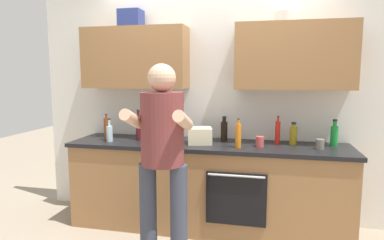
{
  "coord_description": "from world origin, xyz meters",
  "views": [
    {
      "loc": [
        0.58,
        -3.32,
        1.59
      ],
      "look_at": [
        -0.14,
        -0.1,
        1.15
      ],
      "focal_mm": 31.45,
      "sensor_mm": 36.0,
      "label": 1
    }
  ],
  "objects_px": {
    "bottle_soda": "(334,135)",
    "grocery_bag_rice": "(200,136)",
    "bottle_oil": "(293,135)",
    "bottle_hotsauce": "(278,132)",
    "bottle_vinegar": "(107,129)",
    "cup_stoneware": "(320,144)",
    "cup_ceramic": "(260,142)",
    "bottle_soy": "(224,130)",
    "knife_block": "(162,130)",
    "bottle_juice": "(238,135)",
    "bottle_wine": "(139,127)",
    "person_standing": "(162,151)",
    "bottle_water": "(109,133)"
  },
  "relations": [
    {
      "from": "bottle_hotsauce",
      "to": "cup_stoneware",
      "type": "relative_size",
      "value": 3.02
    },
    {
      "from": "bottle_soy",
      "to": "bottle_soda",
      "type": "relative_size",
      "value": 0.99
    },
    {
      "from": "bottle_vinegar",
      "to": "cup_ceramic",
      "type": "xyz_separation_m",
      "value": [
        1.61,
        0.0,
        -0.07
      ]
    },
    {
      "from": "person_standing",
      "to": "bottle_soy",
      "type": "xyz_separation_m",
      "value": [
        0.36,
        1.02,
        0.02
      ]
    },
    {
      "from": "bottle_water",
      "to": "bottle_wine",
      "type": "height_order",
      "value": "bottle_wine"
    },
    {
      "from": "bottle_soda",
      "to": "knife_block",
      "type": "bearing_deg",
      "value": -178.31
    },
    {
      "from": "cup_stoneware",
      "to": "cup_ceramic",
      "type": "height_order",
      "value": "cup_ceramic"
    },
    {
      "from": "bottle_soda",
      "to": "grocery_bag_rice",
      "type": "distance_m",
      "value": 1.32
    },
    {
      "from": "knife_block",
      "to": "cup_ceramic",
      "type": "bearing_deg",
      "value": -8.4
    },
    {
      "from": "bottle_wine",
      "to": "bottle_hotsauce",
      "type": "distance_m",
      "value": 1.45
    },
    {
      "from": "bottle_hotsauce",
      "to": "knife_block",
      "type": "relative_size",
      "value": 1.1
    },
    {
      "from": "bottle_vinegar",
      "to": "knife_block",
      "type": "xyz_separation_m",
      "value": [
        0.57,
        0.16,
        -0.02
      ]
    },
    {
      "from": "bottle_wine",
      "to": "knife_block",
      "type": "xyz_separation_m",
      "value": [
        0.23,
        0.09,
        -0.04
      ]
    },
    {
      "from": "bottle_vinegar",
      "to": "cup_ceramic",
      "type": "relative_size",
      "value": 2.75
    },
    {
      "from": "bottle_juice",
      "to": "knife_block",
      "type": "xyz_separation_m",
      "value": [
        -0.84,
        0.24,
        -0.02
      ]
    },
    {
      "from": "bottle_oil",
      "to": "cup_stoneware",
      "type": "relative_size",
      "value": 2.36
    },
    {
      "from": "grocery_bag_rice",
      "to": "bottle_water",
      "type": "bearing_deg",
      "value": -173.99
    },
    {
      "from": "grocery_bag_rice",
      "to": "person_standing",
      "type": "bearing_deg",
      "value": -100.07
    },
    {
      "from": "cup_stoneware",
      "to": "grocery_bag_rice",
      "type": "bearing_deg",
      "value": 179.54
    },
    {
      "from": "bottle_hotsauce",
      "to": "bottle_vinegar",
      "type": "bearing_deg",
      "value": -174.61
    },
    {
      "from": "grocery_bag_rice",
      "to": "knife_block",
      "type": "bearing_deg",
      "value": 163.23
    },
    {
      "from": "bottle_soy",
      "to": "bottle_hotsauce",
      "type": "height_order",
      "value": "bottle_hotsauce"
    },
    {
      "from": "bottle_soy",
      "to": "cup_stoneware",
      "type": "relative_size",
      "value": 2.72
    },
    {
      "from": "bottle_hotsauce",
      "to": "person_standing",
      "type": "bearing_deg",
      "value": -133.92
    },
    {
      "from": "bottle_hotsauce",
      "to": "cup_ceramic",
      "type": "relative_size",
      "value": 2.82
    },
    {
      "from": "bottle_water",
      "to": "bottle_vinegar",
      "type": "height_order",
      "value": "bottle_vinegar"
    },
    {
      "from": "bottle_water",
      "to": "bottle_wine",
      "type": "bearing_deg",
      "value": 28.87
    },
    {
      "from": "bottle_soy",
      "to": "cup_ceramic",
      "type": "bearing_deg",
      "value": -32.44
    },
    {
      "from": "person_standing",
      "to": "bottle_soy",
      "type": "bearing_deg",
      "value": 70.45
    },
    {
      "from": "bottle_water",
      "to": "bottle_juice",
      "type": "xyz_separation_m",
      "value": [
        1.34,
        -0.01,
        0.03
      ]
    },
    {
      "from": "bottle_oil",
      "to": "knife_block",
      "type": "xyz_separation_m",
      "value": [
        -1.37,
        -0.03,
        0.01
      ]
    },
    {
      "from": "person_standing",
      "to": "bottle_oil",
      "type": "relative_size",
      "value": 7.5
    },
    {
      "from": "bottle_oil",
      "to": "bottle_wine",
      "type": "height_order",
      "value": "bottle_wine"
    },
    {
      "from": "bottle_soda",
      "to": "bottle_vinegar",
      "type": "bearing_deg",
      "value": -174.92
    },
    {
      "from": "bottle_oil",
      "to": "bottle_hotsauce",
      "type": "relative_size",
      "value": 0.78
    },
    {
      "from": "bottle_soda",
      "to": "bottle_vinegar",
      "type": "xyz_separation_m",
      "value": [
        -2.33,
        -0.21,
        0.01
      ]
    },
    {
      "from": "bottle_water",
      "to": "bottle_wine",
      "type": "distance_m",
      "value": 0.31
    },
    {
      "from": "bottle_wine",
      "to": "bottle_juice",
      "type": "bearing_deg",
      "value": -8.16
    },
    {
      "from": "bottle_vinegar",
      "to": "cup_stoneware",
      "type": "height_order",
      "value": "bottle_vinegar"
    },
    {
      "from": "person_standing",
      "to": "grocery_bag_rice",
      "type": "xyz_separation_m",
      "value": [
        0.14,
        0.8,
        -0.01
      ]
    },
    {
      "from": "bottle_water",
      "to": "cup_stoneware",
      "type": "height_order",
      "value": "bottle_water"
    },
    {
      "from": "bottle_juice",
      "to": "grocery_bag_rice",
      "type": "distance_m",
      "value": 0.41
    },
    {
      "from": "bottle_soda",
      "to": "knife_block",
      "type": "distance_m",
      "value": 1.76
    },
    {
      "from": "bottle_soda",
      "to": "bottle_water",
      "type": "relative_size",
      "value": 1.07
    },
    {
      "from": "cup_ceramic",
      "to": "cup_stoneware",
      "type": "bearing_deg",
      "value": 1.15
    },
    {
      "from": "person_standing",
      "to": "bottle_vinegar",
      "type": "height_order",
      "value": "person_standing"
    },
    {
      "from": "bottle_juice",
      "to": "bottle_vinegar",
      "type": "relative_size",
      "value": 1.01
    },
    {
      "from": "bottle_soy",
      "to": "cup_stoneware",
      "type": "xyz_separation_m",
      "value": [
        0.93,
        -0.23,
        -0.06
      ]
    },
    {
      "from": "bottle_soda",
      "to": "cup_ceramic",
      "type": "height_order",
      "value": "bottle_soda"
    },
    {
      "from": "bottle_soda",
      "to": "cup_stoneware",
      "type": "xyz_separation_m",
      "value": [
        -0.16,
        -0.19,
        -0.06
      ]
    }
  ]
}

